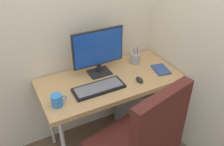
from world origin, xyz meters
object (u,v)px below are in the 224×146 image
(notebook, at_px, (161,69))
(coffee_mug, at_px, (57,100))
(keyboard, at_px, (99,88))
(mouse, at_px, (139,80))
(pen_holder, at_px, (135,58))
(monitor, at_px, (98,50))
(filing_cabinet, at_px, (145,104))

(notebook, xyz_separation_m, coffee_mug, (-1.01, -0.04, 0.04))
(coffee_mug, bearing_deg, keyboard, 6.67)
(keyboard, xyz_separation_m, notebook, (0.65, 0.00, -0.00))
(keyboard, relative_size, mouse, 4.59)
(mouse, relative_size, pen_holder, 0.52)
(monitor, relative_size, keyboard, 1.09)
(monitor, bearing_deg, coffee_mug, -150.03)
(keyboard, height_order, mouse, mouse)
(pen_holder, bearing_deg, keyboard, -155.11)
(pen_holder, bearing_deg, filing_cabinet, -77.54)
(notebook, bearing_deg, coffee_mug, -167.56)
(monitor, xyz_separation_m, coffee_mug, (-0.48, -0.28, -0.19))
(filing_cabinet, xyz_separation_m, keyboard, (-0.54, -0.06, 0.44))
(monitor, relative_size, mouse, 5.00)
(keyboard, relative_size, notebook, 2.40)
(filing_cabinet, relative_size, keyboard, 1.53)
(coffee_mug, bearing_deg, notebook, 2.49)
(pen_holder, height_order, coffee_mug, pen_holder)
(mouse, height_order, coffee_mug, coffee_mug)
(mouse, xyz_separation_m, notebook, (0.28, 0.06, -0.01))
(notebook, bearing_deg, keyboard, -169.95)
(monitor, distance_m, coffee_mug, 0.58)
(notebook, bearing_deg, pen_holder, 131.58)
(pen_holder, xyz_separation_m, coffee_mug, (-0.87, -0.28, -0.00))
(monitor, height_order, notebook, monitor)
(keyboard, bearing_deg, notebook, 0.09)
(pen_holder, distance_m, coffee_mug, 0.91)
(filing_cabinet, height_order, keyboard, keyboard)
(filing_cabinet, bearing_deg, notebook, -28.77)
(pen_holder, bearing_deg, mouse, -114.88)
(pen_holder, height_order, notebook, pen_holder)
(mouse, bearing_deg, keyboard, 174.78)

